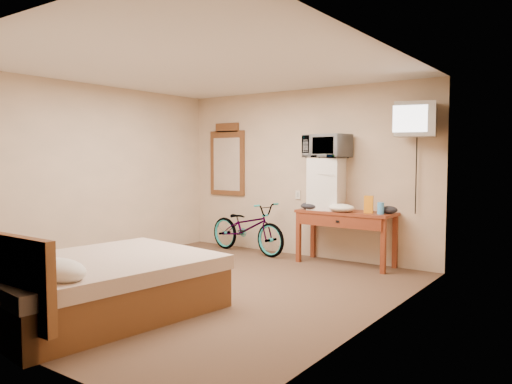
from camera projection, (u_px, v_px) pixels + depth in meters
room at (201, 178)px, 5.65m from camera, size 4.60×4.64×2.50m
desk at (344, 220)px, 6.84m from camera, size 1.36×0.55×0.75m
mini_fridge at (327, 184)px, 7.03m from camera, size 0.50×0.48×0.73m
microwave at (327, 146)px, 6.99m from camera, size 0.64×0.47×0.33m
snack_bag at (369, 204)px, 6.61m from camera, size 0.13×0.09×0.23m
blue_cup at (381, 208)px, 6.48m from camera, size 0.09×0.09×0.15m
cloth_cream at (342, 208)px, 6.74m from camera, size 0.36×0.28×0.11m
cloth_dark_a at (310, 206)px, 7.02m from camera, size 0.29×0.21×0.11m
cloth_dark_b at (389, 210)px, 6.54m from camera, size 0.22×0.18×0.10m
crt_television at (416, 120)px, 6.21m from camera, size 0.57×0.63×0.43m
wall_mirror at (227, 160)px, 8.32m from camera, size 0.70×0.04×1.19m
bicycle at (247, 227)px, 7.75m from camera, size 1.58×0.74×0.80m
bed at (92, 284)px, 4.69m from camera, size 1.83×2.27×0.90m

